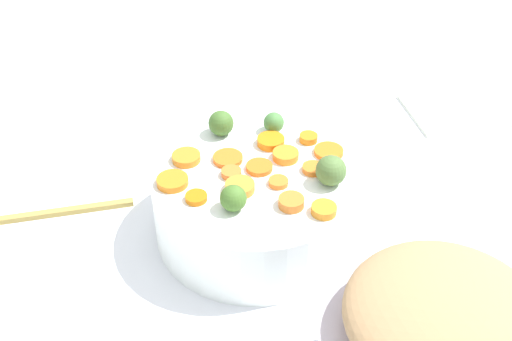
% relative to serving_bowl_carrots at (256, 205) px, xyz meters
% --- Properties ---
extents(tabletop, '(2.40, 2.40, 0.02)m').
position_rel_serving_bowl_carrots_xyz_m(tabletop, '(0.04, 0.06, -0.06)').
color(tabletop, white).
rests_on(tabletop, ground).
extents(serving_bowl_carrots, '(0.27, 0.27, 0.09)m').
position_rel_serving_bowl_carrots_xyz_m(serving_bowl_carrots, '(0.00, 0.00, 0.00)').
color(serving_bowl_carrots, white).
rests_on(serving_bowl_carrots, tabletop).
extents(stuffing_mound, '(0.19, 0.19, 0.06)m').
position_rel_serving_bowl_carrots_xyz_m(stuffing_mound, '(0.09, -0.30, 0.10)').
color(stuffing_mound, tan).
rests_on(stuffing_mound, metal_pot).
extents(carrot_slice_0, '(0.05, 0.05, 0.01)m').
position_rel_serving_bowl_carrots_xyz_m(carrot_slice_0, '(0.05, 0.03, 0.05)').
color(carrot_slice_0, orange).
rests_on(carrot_slice_0, serving_bowl_carrots).
extents(carrot_slice_1, '(0.04, 0.04, 0.01)m').
position_rel_serving_bowl_carrots_xyz_m(carrot_slice_1, '(0.07, -0.01, 0.05)').
color(carrot_slice_1, orange).
rests_on(carrot_slice_1, serving_bowl_carrots).
extents(carrot_slice_2, '(0.05, 0.05, 0.01)m').
position_rel_serving_bowl_carrots_xyz_m(carrot_slice_2, '(-0.03, 0.04, 0.05)').
color(carrot_slice_2, orange).
rests_on(carrot_slice_2, serving_bowl_carrots).
extents(carrot_slice_3, '(0.04, 0.04, 0.01)m').
position_rel_serving_bowl_carrots_xyz_m(carrot_slice_3, '(0.01, 0.01, 0.05)').
color(carrot_slice_3, orange).
rests_on(carrot_slice_3, serving_bowl_carrots).
extents(carrot_slice_4, '(0.03, 0.03, 0.01)m').
position_rel_serving_bowl_carrots_xyz_m(carrot_slice_4, '(0.09, 0.06, 0.05)').
color(carrot_slice_4, orange).
rests_on(carrot_slice_4, serving_bowl_carrots).
extents(carrot_slice_5, '(0.04, 0.04, 0.01)m').
position_rel_serving_bowl_carrots_xyz_m(carrot_slice_5, '(-0.08, 0.06, 0.05)').
color(carrot_slice_5, orange).
rests_on(carrot_slice_5, serving_bowl_carrots).
extents(carrot_slice_6, '(0.03, 0.03, 0.01)m').
position_rel_serving_bowl_carrots_xyz_m(carrot_slice_6, '(-0.03, 0.01, 0.05)').
color(carrot_slice_6, orange).
rests_on(carrot_slice_6, serving_bowl_carrots).
extents(carrot_slice_7, '(0.03, 0.03, 0.01)m').
position_rel_serving_bowl_carrots_xyz_m(carrot_slice_7, '(0.03, -0.07, 0.05)').
color(carrot_slice_7, orange).
rests_on(carrot_slice_7, serving_bowl_carrots).
extents(carrot_slice_8, '(0.03, 0.03, 0.01)m').
position_rel_serving_bowl_carrots_xyz_m(carrot_slice_8, '(-0.08, -0.02, 0.05)').
color(carrot_slice_8, orange).
rests_on(carrot_slice_8, serving_bowl_carrots).
extents(carrot_slice_9, '(0.03, 0.03, 0.01)m').
position_rel_serving_bowl_carrots_xyz_m(carrot_slice_9, '(0.02, -0.02, 0.05)').
color(carrot_slice_9, orange).
rests_on(carrot_slice_9, serving_bowl_carrots).
extents(carrot_slice_10, '(0.04, 0.04, 0.01)m').
position_rel_serving_bowl_carrots_xyz_m(carrot_slice_10, '(-0.10, 0.01, 0.05)').
color(carrot_slice_10, orange).
rests_on(carrot_slice_10, serving_bowl_carrots).
extents(carrot_slice_11, '(0.05, 0.05, 0.01)m').
position_rel_serving_bowl_carrots_xyz_m(carrot_slice_11, '(0.11, 0.02, 0.05)').
color(carrot_slice_11, orange).
rests_on(carrot_slice_11, serving_bowl_carrots).
extents(carrot_slice_12, '(0.04, 0.04, 0.01)m').
position_rel_serving_bowl_carrots_xyz_m(carrot_slice_12, '(0.04, 0.06, 0.05)').
color(carrot_slice_12, orange).
rests_on(carrot_slice_12, serving_bowl_carrots).
extents(carrot_slice_13, '(0.03, 0.03, 0.01)m').
position_rel_serving_bowl_carrots_xyz_m(carrot_slice_13, '(0.06, -0.09, 0.05)').
color(carrot_slice_13, orange).
rests_on(carrot_slice_13, serving_bowl_carrots).
extents(carrot_slice_14, '(0.04, 0.04, 0.01)m').
position_rel_serving_bowl_carrots_xyz_m(carrot_slice_14, '(-0.03, -0.02, 0.05)').
color(carrot_slice_14, orange).
rests_on(carrot_slice_14, serving_bowl_carrots).
extents(brussels_sprout_0, '(0.03, 0.03, 0.03)m').
position_rel_serving_bowl_carrots_xyz_m(brussels_sprout_0, '(-0.04, -0.05, 0.06)').
color(brussels_sprout_0, '#47732A').
rests_on(brussels_sprout_0, serving_bowl_carrots).
extents(brussels_sprout_1, '(0.04, 0.04, 0.04)m').
position_rel_serving_bowl_carrots_xyz_m(brussels_sprout_1, '(0.09, -0.04, 0.07)').
color(brussels_sprout_1, '#53773B').
rests_on(brussels_sprout_1, serving_bowl_carrots).
extents(brussels_sprout_2, '(0.03, 0.03, 0.03)m').
position_rel_serving_bowl_carrots_xyz_m(brussels_sprout_2, '(0.05, 0.09, 0.06)').
color(brussels_sprout_2, '#4B8341').
rests_on(brussels_sprout_2, serving_bowl_carrots).
extents(brussels_sprout_3, '(0.04, 0.04, 0.04)m').
position_rel_serving_bowl_carrots_xyz_m(brussels_sprout_3, '(-0.02, 0.11, 0.06)').
color(brussels_sprout_3, '#436D2D').
rests_on(brussels_sprout_3, serving_bowl_carrots).
extents(dish_towel, '(0.17, 0.14, 0.01)m').
position_rel_serving_bowl_carrots_xyz_m(dish_towel, '(0.41, 0.20, -0.04)').
color(dish_towel, silver).
rests_on(dish_towel, tabletop).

